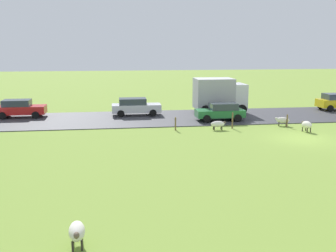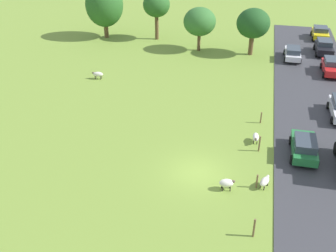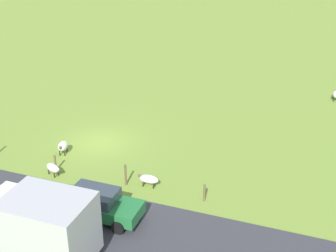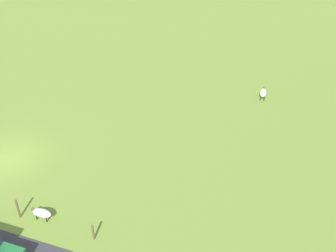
{
  "view_description": "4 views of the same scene",
  "coord_description": "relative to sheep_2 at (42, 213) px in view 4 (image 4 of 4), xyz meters",
  "views": [
    {
      "loc": [
        -24.71,
        12.8,
        6.29
      ],
      "look_at": [
        -0.61,
        9.46,
        1.3
      ],
      "focal_mm": 41.54,
      "sensor_mm": 36.0,
      "label": 1
    },
    {
      "loc": [
        3.1,
        -22.22,
        16.35
      ],
      "look_at": [
        -3.12,
        4.29,
        0.95
      ],
      "focal_mm": 42.48,
      "sensor_mm": 36.0,
      "label": 2
    },
    {
      "loc": [
        23.76,
        13.53,
        13.97
      ],
      "look_at": [
        -1.86,
        4.06,
        1.05
      ],
      "focal_mm": 49.81,
      "sensor_mm": 36.0,
      "label": 3
    },
    {
      "loc": [
        16.66,
        16.8,
        17.23
      ],
      "look_at": [
        -4.56,
        9.24,
        1.73
      ],
      "focal_mm": 45.64,
      "sensor_mm": 36.0,
      "label": 4
    }
  ],
  "objects": [
    {
      "name": "sheep_3",
      "position": [
        -16.72,
        9.12,
        0.08
      ],
      "size": [
        1.22,
        0.6,
        0.79
      ],
      "color": "silver",
      "rests_on": "ground_plane"
    },
    {
      "name": "sheep_2",
      "position": [
        0.0,
        0.0,
        0.0
      ],
      "size": [
        0.5,
        1.21,
        0.69
      ],
      "color": "white",
      "rests_on": "ground_plane"
    },
    {
      "name": "fence_post_2",
      "position": [
        0.31,
        -1.23,
        0.18
      ],
      "size": [
        0.12,
        0.12,
        1.27
      ],
      "primitive_type": "cylinder",
      "color": "brown",
      "rests_on": "ground_plane"
    },
    {
      "name": "ground_plane",
      "position": [
        -3.7,
        -4.99,
        -0.46
      ],
      "size": [
        160.0,
        160.0,
        0.0
      ],
      "primitive_type": "plane",
      "color": "olive"
    },
    {
      "name": "fence_post_3",
      "position": [
        0.31,
        3.26,
        0.05
      ],
      "size": [
        0.12,
        0.12,
        1.0
      ],
      "primitive_type": "cylinder",
      "color": "brown",
      "rests_on": "ground_plane"
    }
  ]
}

